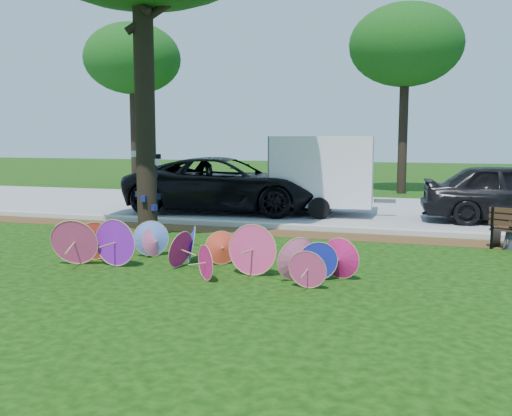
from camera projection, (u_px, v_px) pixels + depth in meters
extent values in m
plane|color=black|center=(188.00, 277.00, 9.10)|extent=(90.00, 90.00, 0.00)
cube|color=#472D16|center=(268.00, 233.00, 13.35)|extent=(90.00, 1.00, 0.01)
cube|color=#B7B5AD|center=(276.00, 226.00, 14.01)|extent=(90.00, 0.30, 0.12)
cube|color=gray|center=(311.00, 208.00, 17.94)|extent=(90.00, 8.00, 0.01)
cylinder|color=black|center=(145.00, 102.00, 12.41)|extent=(0.44, 0.44, 5.99)
cone|color=#1B25C5|center=(318.00, 261.00, 8.86)|extent=(0.64, 0.36, 0.64)
cone|color=#E03979|center=(254.00, 249.00, 9.23)|extent=(0.85, 0.25, 0.85)
cone|color=red|center=(94.00, 241.00, 10.36)|extent=(0.64, 0.55, 0.71)
cone|color=#C81664|center=(179.00, 249.00, 9.75)|extent=(0.36, 0.69, 0.66)
cone|color=#5B82E0|center=(151.00, 239.00, 10.64)|extent=(0.63, 0.49, 0.68)
cone|color=purple|center=(117.00, 242.00, 9.88)|extent=(0.83, 0.18, 0.83)
cone|color=#C81664|center=(208.00, 262.00, 8.88)|extent=(0.47, 0.46, 0.57)
cone|color=#E86292|center=(298.00, 259.00, 8.78)|extent=(0.64, 0.68, 0.72)
cone|color=red|center=(222.00, 248.00, 9.97)|extent=(0.58, 0.49, 0.60)
cone|color=#1B25C5|center=(189.00, 244.00, 10.20)|extent=(0.48, 0.68, 0.66)
cone|color=#E86292|center=(155.00, 242.00, 10.65)|extent=(0.33, 0.59, 0.57)
cone|color=#C81664|center=(339.00, 259.00, 8.92)|extent=(0.67, 0.34, 0.67)
cone|color=#E03979|center=(308.00, 269.00, 8.40)|extent=(0.60, 0.23, 0.60)
cone|color=#E03979|center=(76.00, 241.00, 9.94)|extent=(0.91, 0.55, 0.85)
imported|color=black|center=(226.00, 185.00, 17.02)|extent=(6.17, 3.39, 1.64)
cube|color=silver|center=(323.00, 171.00, 16.30)|extent=(2.93, 2.00, 2.56)
cylinder|color=black|center=(134.00, 132.00, 26.33)|extent=(0.36, 0.36, 5.00)
ellipsoid|color=#0C390F|center=(132.00, 59.00, 25.93)|extent=(4.40, 4.40, 3.20)
cylinder|color=black|center=(403.00, 131.00, 22.55)|extent=(0.36, 0.36, 5.00)
ellipsoid|color=#0C390F|center=(406.00, 45.00, 22.15)|extent=(4.40, 4.40, 3.20)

